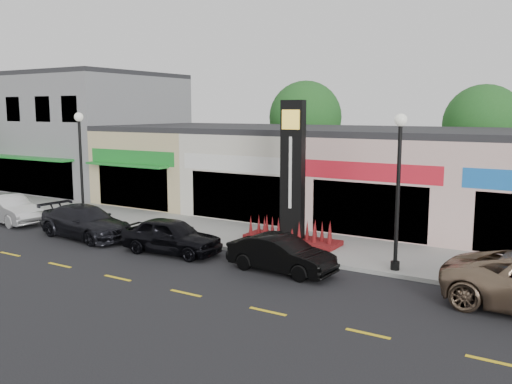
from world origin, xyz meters
TOP-DOWN VIEW (x-y plane):
  - ground at (0.00, 0.00)m, footprint 120.00×120.00m
  - sidewalk at (0.00, 4.35)m, footprint 52.00×4.30m
  - curb at (0.00, 2.10)m, footprint 52.00×0.20m
  - building_grey_2story at (-18.00, 11.48)m, footprint 12.00×10.95m
  - shop_beige at (-8.50, 11.46)m, footprint 7.00×10.85m
  - shop_cream at (-1.50, 11.47)m, footprint 7.00×10.01m
  - shop_pink_w at (5.50, 11.47)m, footprint 7.00×10.01m
  - tree_rear_west at (-4.00, 19.50)m, footprint 5.20×5.20m
  - tree_rear_mid at (8.00, 19.50)m, footprint 4.80×4.80m
  - lamp_west_near at (-8.00, 2.50)m, footprint 0.44×0.44m
  - lamp_east_near at (8.00, 2.50)m, footprint 0.44×0.44m
  - pylon_sign at (3.00, 4.20)m, footprint 4.20×1.30m
  - car_white_van at (-11.54, 0.75)m, footprint 1.94×4.52m
  - car_dark_sedan at (-5.65, 0.58)m, footprint 2.50×5.17m
  - car_black_sedan at (-0.56, 0.51)m, footprint 2.00×4.35m
  - car_black_conv at (4.46, 0.58)m, footprint 1.66×4.07m

SIDE VIEW (x-z plane):
  - ground at x=0.00m, z-range 0.00..0.00m
  - sidewalk at x=0.00m, z-range 0.00..0.15m
  - curb at x=0.00m, z-range 0.00..0.15m
  - car_black_conv at x=4.46m, z-range 0.00..1.31m
  - car_black_sedan at x=-0.56m, z-range 0.00..1.45m
  - car_white_van at x=-11.54m, z-range 0.00..1.45m
  - car_dark_sedan at x=-5.65m, z-range 0.00..1.45m
  - pylon_sign at x=3.00m, z-range -0.73..5.27m
  - shop_cream at x=-1.50m, z-range 0.00..4.80m
  - shop_pink_w at x=5.50m, z-range 0.00..4.80m
  - shop_beige at x=-8.50m, z-range 0.00..4.80m
  - lamp_west_near at x=-8.00m, z-range 0.74..6.21m
  - lamp_east_near at x=8.00m, z-range 0.74..6.21m
  - building_grey_2story at x=-18.00m, z-range -0.01..8.29m
  - tree_rear_mid at x=8.00m, z-range 1.24..8.53m
  - tree_rear_west at x=-4.00m, z-range 1.30..9.13m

